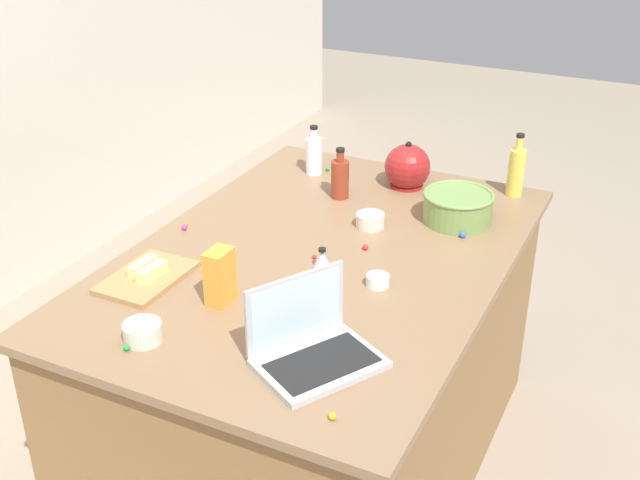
{
  "coord_description": "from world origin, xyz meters",
  "views": [
    {
      "loc": [
        -2.07,
        -1.02,
        2.12
      ],
      "look_at": [
        0.0,
        0.0,
        0.95
      ],
      "focal_mm": 44.45,
      "sensor_mm": 36.0,
      "label": 1
    }
  ],
  "objects_px": {
    "cutting_board": "(147,278)",
    "ramekin_medium": "(143,332)",
    "ramekin_small": "(378,281)",
    "bottle_oil": "(516,171)",
    "bottle_soy": "(340,178)",
    "butter_stick_left": "(152,272)",
    "laptop": "(312,345)",
    "kettle": "(408,167)",
    "kitchen_timer": "(322,260)",
    "butter_stick_right": "(143,266)",
    "candy_bag": "(220,277)",
    "bottle_vinegar": "(314,155)",
    "mixing_bowl_large": "(458,206)",
    "ramekin_wide": "(370,220)"
  },
  "relations": [
    {
      "from": "cutting_board",
      "to": "ramekin_medium",
      "type": "distance_m",
      "value": 0.33
    },
    {
      "from": "ramekin_small",
      "to": "bottle_oil",
      "type": "bearing_deg",
      "value": -13.12
    },
    {
      "from": "bottle_oil",
      "to": "ramekin_medium",
      "type": "distance_m",
      "value": 1.58
    },
    {
      "from": "bottle_soy",
      "to": "butter_stick_left",
      "type": "bearing_deg",
      "value": 163.8
    },
    {
      "from": "laptop",
      "to": "bottle_oil",
      "type": "xyz_separation_m",
      "value": [
        1.31,
        -0.21,
        0.05
      ]
    },
    {
      "from": "kettle",
      "to": "cutting_board",
      "type": "bearing_deg",
      "value": 156.5
    },
    {
      "from": "kettle",
      "to": "ramekin_small",
      "type": "relative_size",
      "value": 2.97
    },
    {
      "from": "butter_stick_left",
      "to": "ramekin_medium",
      "type": "distance_m",
      "value": 0.32
    },
    {
      "from": "bottle_oil",
      "to": "ramekin_medium",
      "type": "xyz_separation_m",
      "value": [
        -1.43,
        0.66,
        -0.07
      ]
    },
    {
      "from": "cutting_board",
      "to": "kitchen_timer",
      "type": "distance_m",
      "value": 0.55
    },
    {
      "from": "bottle_oil",
      "to": "kettle",
      "type": "relative_size",
      "value": 1.15
    },
    {
      "from": "butter_stick_left",
      "to": "ramekin_small",
      "type": "height_order",
      "value": "butter_stick_left"
    },
    {
      "from": "butter_stick_left",
      "to": "butter_stick_right",
      "type": "relative_size",
      "value": 1.0
    },
    {
      "from": "cutting_board",
      "to": "ramekin_medium",
      "type": "bearing_deg",
      "value": -144.37
    },
    {
      "from": "butter_stick_right",
      "to": "candy_bag",
      "type": "relative_size",
      "value": 0.65
    },
    {
      "from": "bottle_oil",
      "to": "laptop",
      "type": "bearing_deg",
      "value": 170.83
    },
    {
      "from": "bottle_soy",
      "to": "candy_bag",
      "type": "bearing_deg",
      "value": -179.44
    },
    {
      "from": "ramekin_small",
      "to": "candy_bag",
      "type": "bearing_deg",
      "value": 127.5
    },
    {
      "from": "ramekin_small",
      "to": "candy_bag",
      "type": "xyz_separation_m",
      "value": [
        -0.29,
        0.38,
        0.07
      ]
    },
    {
      "from": "ramekin_small",
      "to": "laptop",
      "type": "bearing_deg",
      "value": 179.02
    },
    {
      "from": "bottle_soy",
      "to": "butter_stick_right",
      "type": "distance_m",
      "value": 0.88
    },
    {
      "from": "ramekin_medium",
      "to": "bottle_vinegar",
      "type": "bearing_deg",
      "value": 5.45
    },
    {
      "from": "bottle_soy",
      "to": "butter_stick_left",
      "type": "xyz_separation_m",
      "value": [
        -0.85,
        0.25,
        -0.04
      ]
    },
    {
      "from": "kettle",
      "to": "cutting_board",
      "type": "distance_m",
      "value": 1.16
    },
    {
      "from": "cutting_board",
      "to": "candy_bag",
      "type": "bearing_deg",
      "value": -91.17
    },
    {
      "from": "butter_stick_left",
      "to": "kettle",
      "type": "bearing_deg",
      "value": -22.46
    },
    {
      "from": "bottle_vinegar",
      "to": "butter_stick_right",
      "type": "xyz_separation_m",
      "value": [
        -1.0,
        0.09,
        -0.05
      ]
    },
    {
      "from": "mixing_bowl_large",
      "to": "bottle_soy",
      "type": "bearing_deg",
      "value": 88.88
    },
    {
      "from": "bottle_soy",
      "to": "butter_stick_right",
      "type": "bearing_deg",
      "value": 160.7
    },
    {
      "from": "butter_stick_left",
      "to": "mixing_bowl_large",
      "type": "bearing_deg",
      "value": -40.43
    },
    {
      "from": "bottle_soy",
      "to": "cutting_board",
      "type": "distance_m",
      "value": 0.89
    },
    {
      "from": "bottle_soy",
      "to": "candy_bag",
      "type": "distance_m",
      "value": 0.85
    },
    {
      "from": "kettle",
      "to": "ramekin_wide",
      "type": "relative_size",
      "value": 2.14
    },
    {
      "from": "cutting_board",
      "to": "ramekin_medium",
      "type": "relative_size",
      "value": 2.79
    },
    {
      "from": "ramekin_small",
      "to": "ramekin_medium",
      "type": "relative_size",
      "value": 0.67
    },
    {
      "from": "kettle",
      "to": "butter_stick_right",
      "type": "xyz_separation_m",
      "value": [
        -1.04,
        0.48,
        -0.04
      ]
    },
    {
      "from": "cutting_board",
      "to": "laptop",
      "type": "bearing_deg",
      "value": -102.95
    },
    {
      "from": "kettle",
      "to": "butter_stick_left",
      "type": "distance_m",
      "value": 1.15
    },
    {
      "from": "bottle_vinegar",
      "to": "bottle_soy",
      "type": "xyz_separation_m",
      "value": [
        -0.17,
        -0.2,
        -0.0
      ]
    },
    {
      "from": "bottle_oil",
      "to": "cutting_board",
      "type": "bearing_deg",
      "value": 143.47
    },
    {
      "from": "mixing_bowl_large",
      "to": "cutting_board",
      "type": "height_order",
      "value": "mixing_bowl_large"
    },
    {
      "from": "laptop",
      "to": "kitchen_timer",
      "type": "bearing_deg",
      "value": 22.82
    },
    {
      "from": "laptop",
      "to": "kettle",
      "type": "bearing_deg",
      "value": 8.87
    },
    {
      "from": "cutting_board",
      "to": "candy_bag",
      "type": "xyz_separation_m",
      "value": [
        -0.01,
        -0.28,
        0.08
      ]
    },
    {
      "from": "candy_bag",
      "to": "kettle",
      "type": "bearing_deg",
      "value": -9.79
    },
    {
      "from": "ramekin_small",
      "to": "candy_bag",
      "type": "relative_size",
      "value": 0.42
    },
    {
      "from": "bottle_vinegar",
      "to": "candy_bag",
      "type": "xyz_separation_m",
      "value": [
        -1.02,
        -0.2,
        0.0
      ]
    },
    {
      "from": "cutting_board",
      "to": "ramekin_wide",
      "type": "relative_size",
      "value": 2.99
    },
    {
      "from": "cutting_board",
      "to": "ramekin_wide",
      "type": "xyz_separation_m",
      "value": [
        0.66,
        -0.47,
        0.02
      ]
    },
    {
      "from": "kitchen_timer",
      "to": "butter_stick_right",
      "type": "bearing_deg",
      "value": 120.63
    }
  ]
}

